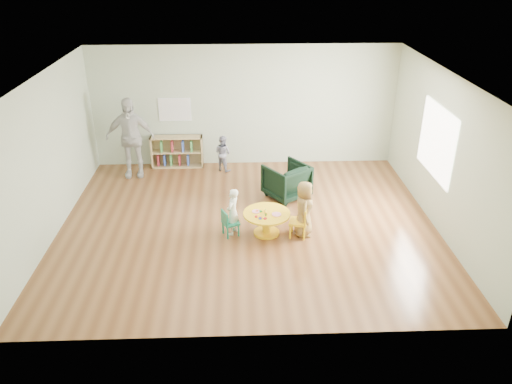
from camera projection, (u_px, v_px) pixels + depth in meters
room at (248, 129)px, 8.59m from camera, size 7.10×7.00×2.80m
activity_table at (267, 219)px, 9.00m from camera, size 0.85×0.85×0.47m
kid_chair_left at (229, 222)px, 8.95m from camera, size 0.35×0.35×0.50m
kid_chair_right at (301, 221)px, 8.91m from camera, size 0.38×0.38×0.58m
bookshelf at (177, 151)px, 11.77m from camera, size 1.20×0.30×0.75m
alphabet_poster at (175, 110)px, 11.44m from camera, size 0.74×0.01×0.54m
armchair at (287, 181)px, 10.31m from camera, size 1.09×1.10×0.73m
child_left at (233, 212)px, 8.94m from camera, size 0.33×0.38×0.89m
child_right at (304, 209)px, 8.87m from camera, size 0.38×0.54×1.05m
toddler at (223, 153)px, 11.53m from camera, size 0.52×0.50×0.84m
adult_caretaker at (130, 138)px, 11.04m from camera, size 1.08×0.49×1.82m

